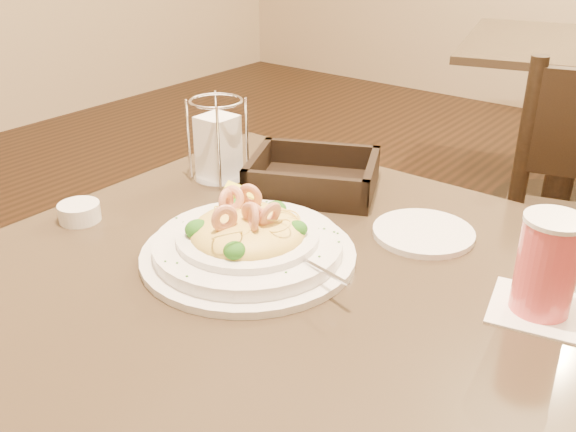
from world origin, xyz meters
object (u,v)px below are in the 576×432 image
Objects in this scene: main_table at (281,387)px; butter_ramekin at (79,212)px; napkin_caddy at (218,146)px; background_table at (575,99)px; pasta_bowl at (248,240)px; bread_basket at (313,179)px; drink_glass at (547,266)px; side_plate at (423,233)px.

butter_ramekin reaches higher than main_table.
background_table is at bearing 84.34° from napkin_caddy.
napkin_caddy is 2.31× the size of butter_ramekin.
background_table is 2.09m from pasta_bowl.
napkin_caddy reaches higher than bread_basket.
napkin_caddy is at bearing 173.74° from drink_glass.
butter_ramekin is (-0.24, -0.35, -0.01)m from bread_basket.
pasta_bowl is at bearing -88.24° from background_table.
drink_glass is at bearing 18.14° from pasta_bowl.
butter_ramekin is at bearing -165.79° from pasta_bowl.
bread_basket is 0.26m from side_plate.
pasta_bowl is 0.29m from side_plate.
main_table is 12.83× the size of butter_ramekin.
drink_glass is at bearing -6.26° from napkin_caddy.
side_plate is (-0.22, 0.10, -0.06)m from drink_glass.
background_table is 2.02m from drink_glass.
butter_ramekin is at bearing -163.56° from drink_glass.
napkin_caddy is (-0.19, -1.87, 0.29)m from background_table.
pasta_bowl is 2.24× the size of napkin_caddy.
bread_basket reaches higher than butter_ramekin.
bread_basket reaches higher than background_table.
bread_basket is at bearing 55.81° from butter_ramekin.
background_table is 3.85× the size of bread_basket.
pasta_bowl is (-0.06, -0.00, 0.25)m from main_table.
napkin_caddy reaches higher than background_table.
drink_glass reaches higher than bread_basket.
napkin_caddy reaches higher than side_plate.
main_table is at bearing -159.31° from drink_glass.
pasta_bowl is at bearing -38.92° from napkin_caddy.
drink_glass is 0.25m from side_plate.
side_plate is 2.35× the size of butter_ramekin.
side_plate is at bearing 32.25° from butter_ramekin.
pasta_bowl reaches higher than side_plate.
butter_ramekin is at bearing -96.57° from background_table.
napkin_caddy reaches higher than pasta_bowl.
napkin_caddy reaches higher than main_table.
pasta_bowl reaches higher than main_table.
side_plate is (0.18, 0.23, -0.03)m from pasta_bowl.
bread_basket is (-0.07, 0.27, -0.01)m from pasta_bowl.
main_table is at bearing -117.54° from side_plate.
background_table is at bearing 89.67° from bread_basket.
main_table is at bearing 12.39° from butter_ramekin.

